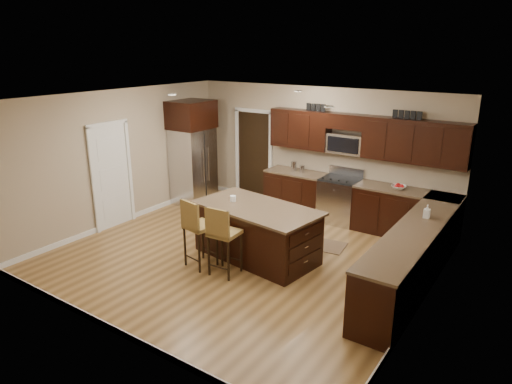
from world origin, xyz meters
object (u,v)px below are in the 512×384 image
Objects in this scene: island at (257,234)px; refrigerator at (193,152)px; stool_left at (197,226)px; stool_mid at (222,233)px; range at (340,200)px.

refrigerator is (-2.84, 1.59, 0.78)m from island.
stool_left reaches higher than island.
island is at bearing 81.00° from stool_mid.
refrigerator reaches higher than stool_left.
stool_left is 1.01× the size of stool_mid.
range is 0.49× the size of island.
stool_mid is 3.72m from refrigerator.
stool_mid is at bearing -41.45° from refrigerator.
refrigerator is at bearing 134.56° from stool_mid.
stool_left is 0.52m from stool_mid.
island is 1.97× the size of stool_mid.
stool_left is at bearing -47.42° from refrigerator.
stool_left reaches higher than range.
stool_mid is at bearing -87.33° from island.
stool_mid is (0.52, -0.00, -0.01)m from stool_left.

